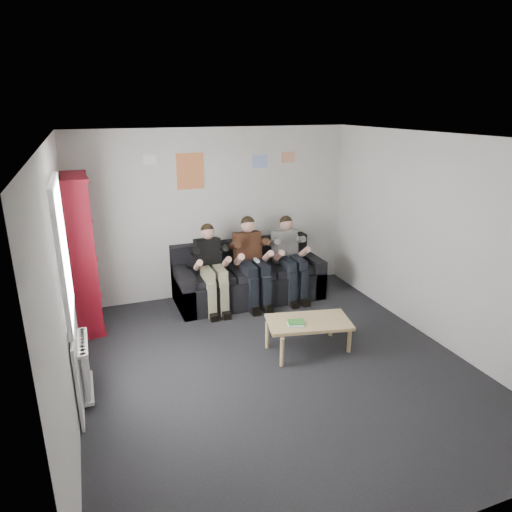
% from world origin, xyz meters
% --- Properties ---
extents(room_shell, '(5.00, 5.00, 5.00)m').
position_xyz_m(room_shell, '(0.00, 0.00, 1.35)').
color(room_shell, black).
rests_on(room_shell, ground).
extents(sofa, '(2.34, 0.96, 0.90)m').
position_xyz_m(sofa, '(0.37, 2.06, 0.33)').
color(sofa, black).
rests_on(sofa, ground).
extents(bookshelf, '(0.32, 0.97, 2.15)m').
position_xyz_m(bookshelf, '(-2.06, 1.97, 1.08)').
color(bookshelf, maroon).
rests_on(bookshelf, ground).
extents(coffee_table, '(1.04, 0.57, 0.42)m').
position_xyz_m(coffee_table, '(0.53, 0.20, 0.37)').
color(coffee_table, tan).
rests_on(coffee_table, ground).
extents(game_cases, '(0.22, 0.18, 0.03)m').
position_xyz_m(game_cases, '(0.33, 0.16, 0.43)').
color(game_cases, silver).
rests_on(game_cases, coffee_table).
extents(person_left, '(0.38, 0.82, 1.32)m').
position_xyz_m(person_left, '(-0.28, 1.85, 0.67)').
color(person_left, black).
rests_on(person_left, sofa).
extents(person_middle, '(0.41, 0.88, 1.38)m').
position_xyz_m(person_middle, '(0.37, 1.85, 0.69)').
color(person_middle, '#4E271A').
rests_on(person_middle, sofa).
extents(person_right, '(0.39, 0.83, 1.33)m').
position_xyz_m(person_right, '(1.03, 1.85, 0.67)').
color(person_right, silver).
rests_on(person_right, sofa).
extents(radiator, '(0.10, 0.64, 0.60)m').
position_xyz_m(radiator, '(-2.15, 0.20, 0.35)').
color(radiator, silver).
rests_on(radiator, ground).
extents(window, '(0.05, 1.30, 2.36)m').
position_xyz_m(window, '(-2.22, 0.20, 1.03)').
color(window, white).
rests_on(window, room_shell).
extents(poster_large, '(0.42, 0.01, 0.55)m').
position_xyz_m(poster_large, '(-0.40, 2.49, 2.05)').
color(poster_large, gold).
rests_on(poster_large, room_shell).
extents(poster_blue, '(0.25, 0.01, 0.20)m').
position_xyz_m(poster_blue, '(0.75, 2.49, 2.15)').
color(poster_blue, '#3F72D6').
rests_on(poster_blue, room_shell).
extents(poster_pink, '(0.22, 0.01, 0.18)m').
position_xyz_m(poster_pink, '(1.25, 2.49, 2.20)').
color(poster_pink, '#CB3F97').
rests_on(poster_pink, room_shell).
extents(poster_sign, '(0.20, 0.01, 0.14)m').
position_xyz_m(poster_sign, '(-1.00, 2.49, 2.25)').
color(poster_sign, white).
rests_on(poster_sign, room_shell).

